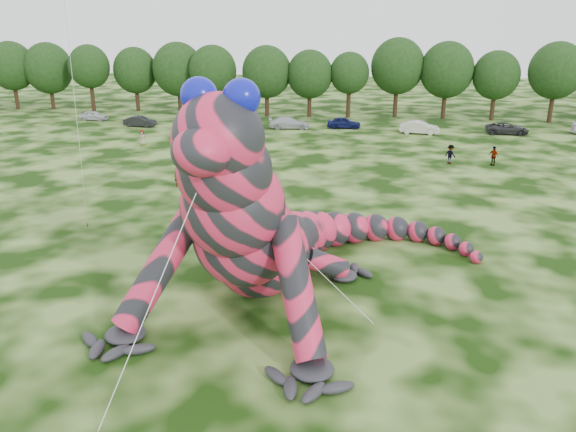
# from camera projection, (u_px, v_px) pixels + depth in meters

# --- Properties ---
(ground) EXTENTS (240.00, 240.00, 0.00)m
(ground) POSITION_uv_depth(u_px,v_px,m) (259.00, 335.00, 23.29)
(ground) COLOR #16330A
(ground) RESTS_ON ground
(inflatable_gecko) EXTENTS (20.95, 23.67, 10.51)m
(inflatable_gecko) POSITION_uv_depth(u_px,v_px,m) (269.00, 183.00, 26.07)
(inflatable_gecko) COLOR #D4244C
(inflatable_gecko) RESTS_ON ground
(tree_1) EXTENTS (6.74, 6.07, 9.81)m
(tree_1) POSITION_uv_depth(u_px,v_px,m) (13.00, 75.00, 82.64)
(tree_1) COLOR black
(tree_1) RESTS_ON ground
(tree_2) EXTENTS (7.04, 6.34, 9.64)m
(tree_2) POSITION_uv_depth(u_px,v_px,m) (49.00, 76.00, 82.59)
(tree_2) COLOR black
(tree_2) RESTS_ON ground
(tree_3) EXTENTS (5.81, 5.23, 9.44)m
(tree_3) POSITION_uv_depth(u_px,v_px,m) (91.00, 78.00, 80.03)
(tree_3) COLOR black
(tree_3) RESTS_ON ground
(tree_4) EXTENTS (6.22, 5.60, 9.06)m
(tree_4) POSITION_uv_depth(u_px,v_px,m) (136.00, 79.00, 80.80)
(tree_4) COLOR black
(tree_4) RESTS_ON ground
(tree_5) EXTENTS (7.16, 6.44, 9.80)m
(tree_5) POSITION_uv_depth(u_px,v_px,m) (178.00, 78.00, 79.52)
(tree_5) COLOR black
(tree_5) RESTS_ON ground
(tree_6) EXTENTS (6.52, 5.86, 9.49)m
(tree_6) POSITION_uv_depth(u_px,v_px,m) (213.00, 80.00, 77.16)
(tree_6) COLOR black
(tree_6) RESTS_ON ground
(tree_7) EXTENTS (6.68, 6.01, 9.48)m
(tree_7) POSITION_uv_depth(u_px,v_px,m) (267.00, 81.00, 76.25)
(tree_7) COLOR black
(tree_7) RESTS_ON ground
(tree_8) EXTENTS (6.14, 5.53, 8.94)m
(tree_8) POSITION_uv_depth(u_px,v_px,m) (310.00, 84.00, 75.70)
(tree_8) COLOR black
(tree_8) RESTS_ON ground
(tree_9) EXTENTS (5.27, 4.74, 8.68)m
(tree_9) POSITION_uv_depth(u_px,v_px,m) (349.00, 85.00, 75.35)
(tree_9) COLOR black
(tree_9) RESTS_ON ground
(tree_10) EXTENTS (7.09, 6.38, 10.50)m
(tree_10) POSITION_uv_depth(u_px,v_px,m) (397.00, 78.00, 75.33)
(tree_10) COLOR black
(tree_10) RESTS_ON ground
(tree_11) EXTENTS (7.01, 6.31, 10.07)m
(tree_11) POSITION_uv_depth(u_px,v_px,m) (446.00, 80.00, 74.16)
(tree_11) COLOR black
(tree_11) RESTS_ON ground
(tree_12) EXTENTS (5.99, 5.39, 8.97)m
(tree_12) POSITION_uv_depth(u_px,v_px,m) (495.00, 86.00, 73.05)
(tree_12) COLOR black
(tree_12) RESTS_ON ground
(tree_13) EXTENTS (6.83, 6.15, 10.13)m
(tree_13) POSITION_uv_depth(u_px,v_px,m) (555.00, 82.00, 71.31)
(tree_13) COLOR black
(tree_13) RESTS_ON ground
(car_0) EXTENTS (3.82, 1.73, 1.27)m
(car_0) POSITION_uv_depth(u_px,v_px,m) (94.00, 116.00, 74.18)
(car_0) COLOR silver
(car_0) RESTS_ON ground
(car_1) EXTENTS (4.00, 1.51, 1.31)m
(car_1) POSITION_uv_depth(u_px,v_px,m) (140.00, 121.00, 69.70)
(car_1) COLOR black
(car_1) RESTS_ON ground
(car_2) EXTENTS (4.82, 2.57, 1.29)m
(car_2) POSITION_uv_depth(u_px,v_px,m) (219.00, 119.00, 71.78)
(car_2) COLOR #8E0706
(car_2) RESTS_ON ground
(car_3) EXTENTS (5.16, 2.73, 1.43)m
(car_3) POSITION_uv_depth(u_px,v_px,m) (289.00, 123.00, 68.32)
(car_3) COLOR #B3B8BE
(car_3) RESTS_ON ground
(car_4) EXTENTS (4.13, 1.76, 1.39)m
(car_4) POSITION_uv_depth(u_px,v_px,m) (344.00, 123.00, 68.58)
(car_4) COLOR #0F1446
(car_4) RESTS_ON ground
(car_5) EXTENTS (4.69, 2.21, 1.48)m
(car_5) POSITION_uv_depth(u_px,v_px,m) (420.00, 128.00, 65.12)
(car_5) COLOR beige
(car_5) RESTS_ON ground
(car_6) EXTENTS (4.86, 2.32, 1.34)m
(car_6) POSITION_uv_depth(u_px,v_px,m) (507.00, 128.00, 65.00)
(car_6) COLOR #262629
(car_6) RESTS_ON ground
(spectator_0) EXTENTS (0.69, 0.57, 1.63)m
(spectator_0) POSITION_uv_depth(u_px,v_px,m) (178.00, 177.00, 44.09)
(spectator_0) COLOR gray
(spectator_0) RESTS_ON ground
(spectator_1) EXTENTS (1.02, 1.01, 1.66)m
(spectator_1) POSITION_uv_depth(u_px,v_px,m) (229.00, 165.00, 47.66)
(spectator_1) COLOR gray
(spectator_1) RESTS_ON ground
(spectator_2) EXTENTS (1.28, 1.26, 1.77)m
(spectator_2) POSITION_uv_depth(u_px,v_px,m) (450.00, 154.00, 51.27)
(spectator_2) COLOR gray
(spectator_2) RESTS_ON ground
(spectator_4) EXTENTS (0.87, 0.66, 1.60)m
(spectator_4) POSITION_uv_depth(u_px,v_px,m) (142.00, 138.00, 59.16)
(spectator_4) COLOR gray
(spectator_4) RESTS_ON ground
(spectator_3) EXTENTS (0.99, 1.05, 1.74)m
(spectator_3) POSITION_uv_depth(u_px,v_px,m) (493.00, 156.00, 50.70)
(spectator_3) COLOR gray
(spectator_3) RESTS_ON ground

